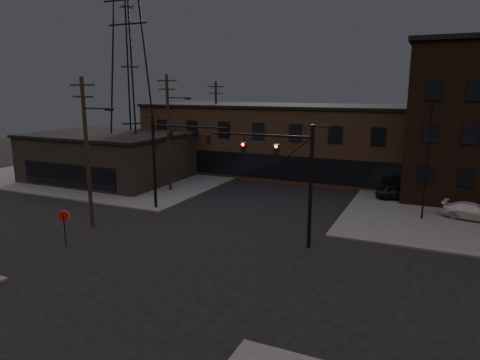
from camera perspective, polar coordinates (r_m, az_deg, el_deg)
name	(u,v)px	position (r m, az deg, el deg)	size (l,w,h in m)	color
ground	(187,256)	(27.15, -7.09, -9.97)	(140.00, 140.00, 0.00)	black
sidewalk_nw	(130,169)	(56.84, -14.45, 1.49)	(30.00, 30.00, 0.15)	#474744
building_row	(310,142)	(51.48, 9.34, 5.07)	(40.00, 12.00, 8.00)	brown
building_left	(109,158)	(50.65, -17.07, 2.87)	(16.00, 12.00, 5.00)	black
traffic_signal_near	(294,172)	(27.55, 7.18, 1.06)	(7.12, 0.24, 8.00)	black
traffic_signal_far	(166,152)	(35.92, -9.78, 3.69)	(7.12, 0.24, 8.00)	black
stop_sign	(64,220)	(30.00, -22.42, -4.94)	(0.72, 0.33, 2.48)	black
utility_pole_near	(87,149)	(32.91, -19.67, 3.90)	(3.70, 0.28, 11.00)	black
utility_pole_mid	(169,131)	(42.80, -9.45, 6.53)	(3.70, 0.28, 11.50)	black
utility_pole_far	(216,124)	(53.65, -3.20, 7.40)	(2.20, 0.28, 11.00)	black
transmission_tower	(130,67)	(50.36, -14.49, 14.39)	(7.00, 7.00, 25.00)	black
lot_light_a	(428,151)	(35.64, 23.77, 3.58)	(1.50, 0.28, 9.14)	black
parked_car_lot_a	(399,192)	(41.94, 20.42, -1.50)	(1.65, 4.10, 1.40)	black
parked_car_lot_b	(473,212)	(37.92, 28.66, -3.73)	(1.80, 4.42, 1.28)	#BDBDBF
car_crossing	(333,174)	(48.64, 12.32, 0.75)	(1.75, 5.00, 1.65)	black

